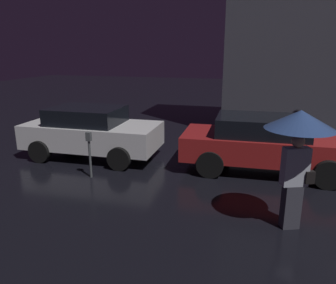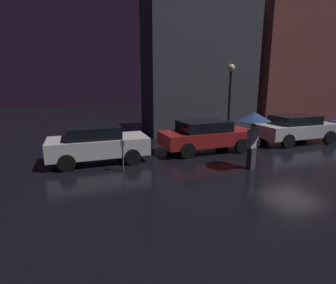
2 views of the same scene
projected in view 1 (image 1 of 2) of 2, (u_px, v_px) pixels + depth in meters
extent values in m
cube|color=#3D3D47|center=(329.00, 13.00, 11.80)|extent=(7.07, 3.00, 8.80)
cube|color=silver|center=(93.00, 135.00, 9.73)|extent=(3.96, 1.82, 0.70)
cube|color=black|center=(87.00, 115.00, 9.61)|extent=(2.07, 1.58, 0.47)
cylinder|color=black|center=(142.00, 141.00, 10.34)|extent=(0.64, 0.22, 0.64)
cylinder|color=black|center=(119.00, 159.00, 8.69)|extent=(0.64, 0.22, 0.64)
cylinder|color=black|center=(73.00, 136.00, 10.95)|extent=(0.64, 0.22, 0.64)
cylinder|color=black|center=(40.00, 151.00, 9.31)|extent=(0.64, 0.22, 0.64)
cube|color=maroon|center=(267.00, 147.00, 8.58)|extent=(4.44, 1.90, 0.63)
cube|color=black|center=(262.00, 126.00, 8.47)|extent=(2.33, 1.62, 0.48)
cylinder|color=black|center=(316.00, 152.00, 9.14)|extent=(0.68, 0.22, 0.68)
cylinder|color=black|center=(328.00, 175.00, 7.50)|extent=(0.68, 0.22, 0.68)
cylinder|color=black|center=(219.00, 145.00, 9.83)|extent=(0.68, 0.22, 0.68)
cylinder|color=black|center=(210.00, 164.00, 8.19)|extent=(0.68, 0.22, 0.68)
cube|color=#383842|center=(291.00, 206.00, 5.84)|extent=(0.36, 0.30, 0.82)
cube|color=#B2B7C6|center=(295.00, 167.00, 5.64)|extent=(0.49, 0.35, 0.69)
sphere|color=tan|center=(298.00, 141.00, 5.52)|extent=(0.22, 0.22, 0.22)
cylinder|color=black|center=(297.00, 152.00, 5.57)|extent=(0.02, 0.02, 0.80)
cone|color=navy|center=(301.00, 120.00, 5.42)|extent=(1.17, 1.17, 0.32)
cube|color=black|center=(309.00, 177.00, 5.62)|extent=(0.19, 0.15, 0.22)
cylinder|color=#4C5154|center=(90.00, 159.00, 8.15)|extent=(0.06, 0.06, 0.95)
cube|color=#4C5154|center=(89.00, 137.00, 7.99)|extent=(0.12, 0.10, 0.22)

